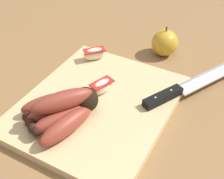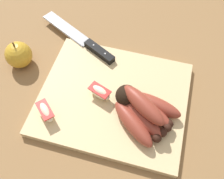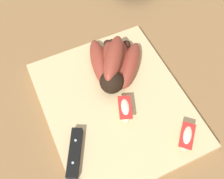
% 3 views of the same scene
% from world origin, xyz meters
% --- Properties ---
extents(ground_plane, '(6.00, 6.00, 0.00)m').
position_xyz_m(ground_plane, '(0.00, 0.00, 0.00)').
color(ground_plane, olive).
extents(cutting_board, '(0.37, 0.31, 0.02)m').
position_xyz_m(cutting_board, '(-0.00, 0.01, 0.01)').
color(cutting_board, '#DBBC84').
rests_on(cutting_board, ground_plane).
extents(banana_bunch, '(0.17, 0.16, 0.07)m').
position_xyz_m(banana_bunch, '(0.08, -0.02, 0.05)').
color(banana_bunch, black).
rests_on(banana_bunch, cutting_board).
extents(chefs_knife, '(0.26, 0.16, 0.02)m').
position_xyz_m(chefs_knife, '(-0.12, 0.15, 0.03)').
color(chefs_knife, silver).
rests_on(chefs_knife, cutting_board).
extents(apple_wedge_near, '(0.06, 0.04, 0.03)m').
position_xyz_m(apple_wedge_near, '(-0.03, 0.00, 0.04)').
color(apple_wedge_near, '#F4E5C1').
rests_on(apple_wedge_near, cutting_board).
extents(apple_wedge_middle, '(0.06, 0.06, 0.03)m').
position_xyz_m(apple_wedge_middle, '(-0.14, -0.08, 0.04)').
color(apple_wedge_middle, '#F4E5C1').
rests_on(apple_wedge_middle, cutting_board).
extents(whole_apple, '(0.07, 0.07, 0.08)m').
position_xyz_m(whole_apple, '(-0.28, 0.06, 0.04)').
color(whole_apple, gold).
rests_on(whole_apple, ground_plane).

